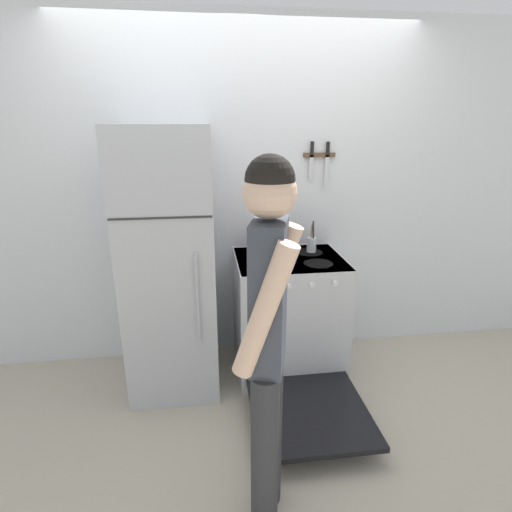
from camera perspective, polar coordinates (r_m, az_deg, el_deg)
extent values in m
plane|color=#B2A893|center=(3.50, -1.63, -12.86)|extent=(14.00, 14.00, 0.00)
cube|color=silver|center=(3.07, -1.90, 8.24)|extent=(10.00, 0.06, 2.55)
cube|color=#B7BABF|center=(2.79, -12.19, -1.06)|extent=(0.60, 0.70, 1.82)
cube|color=#2D2D2D|center=(2.34, -13.45, 5.30)|extent=(0.58, 0.01, 0.01)
cylinder|color=#B2B5BA|center=(2.48, -8.32, -6.09)|extent=(0.02, 0.02, 0.58)
cube|color=silver|center=(3.05, 4.62, -8.34)|extent=(0.78, 0.64, 0.90)
cube|color=black|center=(2.88, 4.84, -0.54)|extent=(0.76, 0.63, 0.02)
cube|color=black|center=(2.80, 5.88, -11.19)|extent=(0.68, 0.05, 0.68)
cylinder|color=black|center=(2.72, 1.83, -1.43)|extent=(0.20, 0.20, 0.01)
cylinder|color=black|center=(2.80, 8.89, -1.09)|extent=(0.20, 0.20, 0.01)
cylinder|color=black|center=(2.96, 1.02, 0.24)|extent=(0.20, 0.20, 0.01)
cylinder|color=black|center=(3.03, 7.56, 0.52)|extent=(0.20, 0.20, 0.01)
cylinder|color=silver|center=(2.55, 1.26, -4.45)|extent=(0.04, 0.02, 0.04)
cylinder|color=silver|center=(2.58, 4.68, -4.25)|extent=(0.04, 0.02, 0.04)
cylinder|color=silver|center=(2.62, 8.01, -4.05)|extent=(0.04, 0.02, 0.04)
cylinder|color=silver|center=(2.66, 11.24, -3.84)|extent=(0.04, 0.02, 0.04)
cube|color=black|center=(2.68, 7.66, -21.21)|extent=(0.72, 0.72, 0.04)
cube|color=#99999E|center=(3.00, 4.92, -9.77)|extent=(0.64, 0.35, 0.01)
cylinder|color=red|center=(2.70, 1.84, -0.18)|extent=(0.24, 0.24, 0.12)
cylinder|color=red|center=(2.68, 1.85, 1.20)|extent=(0.25, 0.25, 0.02)
sphere|color=black|center=(2.68, 1.86, 1.63)|extent=(0.03, 0.03, 0.03)
cylinder|color=red|center=(2.67, -0.90, 0.54)|extent=(0.03, 0.02, 0.02)
cylinder|color=red|center=(2.71, 4.55, 0.77)|extent=(0.03, 0.02, 0.02)
cylinder|color=silver|center=(2.95, 1.25, 1.13)|extent=(0.15, 0.15, 0.09)
cone|color=silver|center=(2.93, 1.26, 2.17)|extent=(0.14, 0.14, 0.02)
sphere|color=black|center=(2.93, 1.26, 2.57)|extent=(0.02, 0.02, 0.02)
cone|color=silver|center=(2.96, 2.64, 1.35)|extent=(0.09, 0.03, 0.07)
torus|color=black|center=(2.92, 1.27, 3.04)|extent=(0.12, 0.01, 0.12)
cylinder|color=silver|center=(3.03, 7.93, 1.62)|extent=(0.07, 0.07, 0.11)
cylinder|color=#9E7547|center=(3.01, 7.84, 2.71)|extent=(0.03, 0.03, 0.19)
cylinder|color=#232326|center=(3.00, 8.18, 2.92)|extent=(0.01, 0.04, 0.21)
cylinder|color=#B2B5BA|center=(3.01, 8.06, 2.50)|extent=(0.04, 0.03, 0.16)
cylinder|color=#4C4C51|center=(3.01, 8.21, 2.47)|extent=(0.02, 0.02, 0.16)
cylinder|color=#2D2D30|center=(1.97, 1.23, -26.88)|extent=(0.12, 0.12, 0.84)
cylinder|color=#2D2D30|center=(2.09, 1.90, -23.65)|extent=(0.12, 0.12, 0.84)
cube|color=#383D47|center=(1.61, 1.81, -5.90)|extent=(0.19, 0.26, 0.63)
cylinder|color=beige|center=(1.49, 1.19, -7.95)|extent=(0.27, 0.15, 0.56)
cylinder|color=beige|center=(1.73, 2.34, -4.13)|extent=(0.27, 0.15, 0.56)
sphere|color=beige|center=(1.48, 1.98, 9.12)|extent=(0.20, 0.20, 0.20)
sphere|color=black|center=(1.48, 2.00, 10.87)|extent=(0.19, 0.19, 0.19)
cube|color=brown|center=(3.09, 9.04, 14.07)|extent=(0.24, 0.02, 0.03)
cube|color=silver|center=(3.08, 7.90, 12.45)|extent=(0.03, 0.00, 0.18)
cube|color=black|center=(3.06, 8.02, 14.99)|extent=(0.02, 0.02, 0.10)
cube|color=silver|center=(3.11, 10.05, 11.87)|extent=(0.03, 0.00, 0.23)
cube|color=black|center=(3.10, 10.24, 14.90)|extent=(0.02, 0.02, 0.10)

